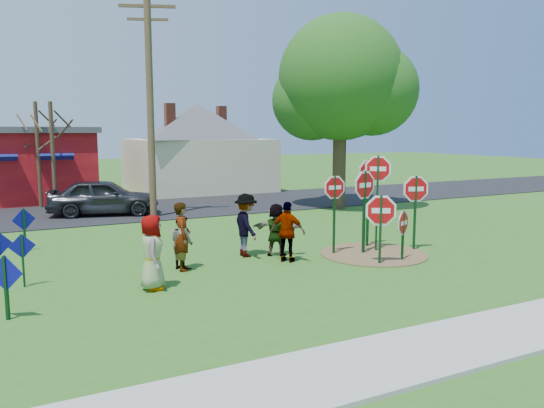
{
  "coord_description": "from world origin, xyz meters",
  "views": [
    {
      "loc": [
        -5.3,
        -13.57,
        3.69
      ],
      "look_at": [
        1.83,
        0.51,
        1.52
      ],
      "focal_mm": 35.0,
      "sensor_mm": 36.0,
      "label": 1
    }
  ],
  "objects_px": {
    "stop_sign_d": "(369,180)",
    "person_a": "(152,252)",
    "stop_sign_c": "(378,181)",
    "utility_pole": "(150,101)",
    "suv": "(104,197)",
    "leafy_tree": "(343,85)",
    "stop_sign_a": "(381,215)",
    "stop_sign_b": "(335,195)",
    "person_b": "(182,236)"
  },
  "relations": [
    {
      "from": "person_b",
      "to": "stop_sign_b",
      "type": "bearing_deg",
      "value": -77.68
    },
    {
      "from": "person_a",
      "to": "person_b",
      "type": "height_order",
      "value": "person_b"
    },
    {
      "from": "stop_sign_c",
      "to": "suv",
      "type": "relative_size",
      "value": 0.67
    },
    {
      "from": "person_a",
      "to": "utility_pole",
      "type": "height_order",
      "value": "utility_pole"
    },
    {
      "from": "utility_pole",
      "to": "stop_sign_b",
      "type": "bearing_deg",
      "value": -71.43
    },
    {
      "from": "stop_sign_c",
      "to": "person_b",
      "type": "distance_m",
      "value": 6.18
    },
    {
      "from": "stop_sign_d",
      "to": "person_b",
      "type": "bearing_deg",
      "value": 177.66
    },
    {
      "from": "stop_sign_a",
      "to": "person_b",
      "type": "height_order",
      "value": "stop_sign_a"
    },
    {
      "from": "stop_sign_d",
      "to": "person_a",
      "type": "height_order",
      "value": "stop_sign_d"
    },
    {
      "from": "stop_sign_d",
      "to": "suv",
      "type": "distance_m",
      "value": 12.3
    },
    {
      "from": "stop_sign_b",
      "to": "utility_pole",
      "type": "xyz_separation_m",
      "value": [
        -3.12,
        9.29,
        3.13
      ]
    },
    {
      "from": "stop_sign_c",
      "to": "suv",
      "type": "distance_m",
      "value": 12.78
    },
    {
      "from": "utility_pole",
      "to": "stop_sign_d",
      "type": "bearing_deg",
      "value": -62.47
    },
    {
      "from": "stop_sign_c",
      "to": "stop_sign_a",
      "type": "bearing_deg",
      "value": -91.7
    },
    {
      "from": "utility_pole",
      "to": "leafy_tree",
      "type": "bearing_deg",
      "value": -9.38
    },
    {
      "from": "person_b",
      "to": "utility_pole",
      "type": "xyz_separation_m",
      "value": [
        1.52,
        9.05,
        4.03
      ]
    },
    {
      "from": "stop_sign_d",
      "to": "leafy_tree",
      "type": "relative_size",
      "value": 0.33
    },
    {
      "from": "suv",
      "to": "utility_pole",
      "type": "relative_size",
      "value": 0.5
    },
    {
      "from": "stop_sign_d",
      "to": "suv",
      "type": "relative_size",
      "value": 0.63
    },
    {
      "from": "person_b",
      "to": "person_a",
      "type": "bearing_deg",
      "value": 154.87
    },
    {
      "from": "stop_sign_b",
      "to": "leafy_tree",
      "type": "relative_size",
      "value": 0.28
    },
    {
      "from": "person_a",
      "to": "stop_sign_d",
      "type": "bearing_deg",
      "value": -66.46
    },
    {
      "from": "leafy_tree",
      "to": "stop_sign_c",
      "type": "bearing_deg",
      "value": -117.51
    },
    {
      "from": "stop_sign_a",
      "to": "suv",
      "type": "distance_m",
      "value": 13.5
    },
    {
      "from": "stop_sign_c",
      "to": "person_b",
      "type": "bearing_deg",
      "value": -152.33
    },
    {
      "from": "stop_sign_b",
      "to": "stop_sign_d",
      "type": "height_order",
      "value": "stop_sign_d"
    },
    {
      "from": "utility_pole",
      "to": "leafy_tree",
      "type": "relative_size",
      "value": 1.04
    },
    {
      "from": "stop_sign_c",
      "to": "person_b",
      "type": "xyz_separation_m",
      "value": [
        -6.02,
        0.51,
        -1.28
      ]
    },
    {
      "from": "stop_sign_c",
      "to": "utility_pole",
      "type": "xyz_separation_m",
      "value": [
        -4.51,
        9.56,
        2.75
      ]
    },
    {
      "from": "suv",
      "to": "leafy_tree",
      "type": "distance_m",
      "value": 12.02
    },
    {
      "from": "stop_sign_a",
      "to": "leafy_tree",
      "type": "bearing_deg",
      "value": 92.77
    },
    {
      "from": "stop_sign_b",
      "to": "person_b",
      "type": "distance_m",
      "value": 4.73
    },
    {
      "from": "person_b",
      "to": "leafy_tree",
      "type": "relative_size",
      "value": 0.2
    },
    {
      "from": "person_a",
      "to": "person_b",
      "type": "relative_size",
      "value": 0.97
    },
    {
      "from": "stop_sign_a",
      "to": "suv",
      "type": "relative_size",
      "value": 0.45
    },
    {
      "from": "stop_sign_c",
      "to": "person_a",
      "type": "distance_m",
      "value": 7.35
    },
    {
      "from": "stop_sign_a",
      "to": "utility_pole",
      "type": "relative_size",
      "value": 0.22
    },
    {
      "from": "person_a",
      "to": "person_b",
      "type": "xyz_separation_m",
      "value": [
        1.16,
        1.36,
        0.03
      ]
    },
    {
      "from": "stop_sign_b",
      "to": "person_a",
      "type": "xyz_separation_m",
      "value": [
        -5.8,
        -1.11,
        -0.93
      ]
    },
    {
      "from": "stop_sign_d",
      "to": "suv",
      "type": "xyz_separation_m",
      "value": [
        -6.46,
        10.38,
        -1.31
      ]
    },
    {
      "from": "stop_sign_b",
      "to": "leafy_tree",
      "type": "xyz_separation_m",
      "value": [
        5.61,
        7.85,
        4.01
      ]
    },
    {
      "from": "stop_sign_d",
      "to": "utility_pole",
      "type": "xyz_separation_m",
      "value": [
        -4.65,
        8.92,
        2.79
      ]
    },
    {
      "from": "person_a",
      "to": "utility_pole",
      "type": "xyz_separation_m",
      "value": [
        2.67,
        10.4,
        4.06
      ]
    },
    {
      "from": "stop_sign_d",
      "to": "suv",
      "type": "height_order",
      "value": "stop_sign_d"
    },
    {
      "from": "utility_pole",
      "to": "stop_sign_a",
      "type": "bearing_deg",
      "value": -71.7
    },
    {
      "from": "leafy_tree",
      "to": "suv",
      "type": "bearing_deg",
      "value": 164.59
    },
    {
      "from": "person_b",
      "to": "stop_sign_a",
      "type": "bearing_deg",
      "value": -94.44
    },
    {
      "from": "person_b",
      "to": "leafy_tree",
      "type": "bearing_deg",
      "value": -38.05
    },
    {
      "from": "person_a",
      "to": "person_b",
      "type": "distance_m",
      "value": 1.79
    },
    {
      "from": "stop_sign_d",
      "to": "utility_pole",
      "type": "bearing_deg",
      "value": 114.01
    }
  ]
}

